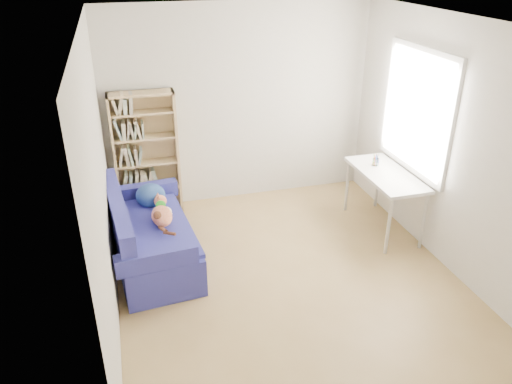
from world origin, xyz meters
TOP-DOWN VIEW (x-y plane):
  - ground at (0.00, 0.00)m, footprint 4.00×4.00m
  - room_shell at (0.10, 0.03)m, footprint 3.54×4.04m
  - sofa at (-1.37, 0.68)m, footprint 0.94×1.73m
  - bookshelf at (-1.25, 1.86)m, footprint 0.80×0.25m
  - desk at (1.46, 0.64)m, footprint 0.54×1.19m
  - pen_cup at (1.44, 0.88)m, footprint 0.08×0.08m

SIDE VIEW (x-z plane):
  - ground at x=0.00m, z-range 0.00..0.00m
  - sofa at x=-1.37m, z-range -0.10..0.73m
  - desk at x=1.46m, z-range 0.30..1.05m
  - bookshelf at x=-1.25m, z-range -0.06..1.55m
  - pen_cup at x=1.44m, z-range 0.73..0.88m
  - room_shell at x=0.10m, z-range 0.33..2.95m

